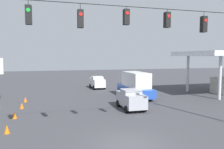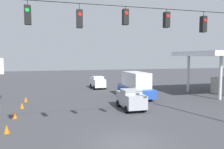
{
  "view_description": "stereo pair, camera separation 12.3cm",
  "coord_description": "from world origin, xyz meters",
  "px_view_note": "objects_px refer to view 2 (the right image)",
  "views": [
    {
      "loc": [
        4.35,
        11.59,
        5.05
      ],
      "look_at": [
        -1.37,
        -8.38,
        3.34
      ],
      "focal_mm": 35.0,
      "sensor_mm": 36.0,
      "label": 1
    },
    {
      "loc": [
        4.23,
        11.62,
        5.05
      ],
      "look_at": [
        -1.37,
        -8.38,
        3.34
      ],
      "focal_mm": 35.0,
      "sensor_mm": 36.0,
      "label": 2
    }
  ],
  "objects_px": {
    "sedan_white_oncoming_deep": "(98,82)",
    "traffic_cone_fourth": "(26,99)",
    "traffic_cone_second": "(15,115)",
    "sedan_silver_crossing_near": "(131,99)",
    "traffic_cone_nearest": "(7,129)",
    "overhead_signal_span": "(125,46)",
    "traffic_cone_third": "(22,106)",
    "box_truck_blue_oncoming_far": "(135,85)"
  },
  "relations": [
    {
      "from": "box_truck_blue_oncoming_far",
      "to": "traffic_cone_third",
      "type": "distance_m",
      "value": 13.25
    },
    {
      "from": "traffic_cone_nearest",
      "to": "traffic_cone_fourth",
      "type": "bearing_deg",
      "value": -90.57
    },
    {
      "from": "overhead_signal_span",
      "to": "traffic_cone_second",
      "type": "distance_m",
      "value": 11.29
    },
    {
      "from": "traffic_cone_nearest",
      "to": "sedan_white_oncoming_deep",
      "type": "bearing_deg",
      "value": -118.51
    },
    {
      "from": "sedan_white_oncoming_deep",
      "to": "traffic_cone_nearest",
      "type": "xyz_separation_m",
      "value": [
        10.05,
        18.51,
        -0.71
      ]
    },
    {
      "from": "traffic_cone_nearest",
      "to": "traffic_cone_fourth",
      "type": "height_order",
      "value": "same"
    },
    {
      "from": "overhead_signal_span",
      "to": "traffic_cone_fourth",
      "type": "xyz_separation_m",
      "value": [
        7.06,
        -13.59,
        -5.38
      ]
    },
    {
      "from": "box_truck_blue_oncoming_far",
      "to": "traffic_cone_second",
      "type": "relative_size",
      "value": 13.18
    },
    {
      "from": "sedan_white_oncoming_deep",
      "to": "traffic_cone_fourth",
      "type": "bearing_deg",
      "value": 39.16
    },
    {
      "from": "box_truck_blue_oncoming_far",
      "to": "traffic_cone_nearest",
      "type": "distance_m",
      "value": 16.36
    },
    {
      "from": "traffic_cone_nearest",
      "to": "traffic_cone_second",
      "type": "relative_size",
      "value": 1.0
    },
    {
      "from": "box_truck_blue_oncoming_far",
      "to": "traffic_cone_second",
      "type": "bearing_deg",
      "value": 25.35
    },
    {
      "from": "traffic_cone_fourth",
      "to": "traffic_cone_second",
      "type": "bearing_deg",
      "value": 88.7
    },
    {
      "from": "sedan_silver_crossing_near",
      "to": "traffic_cone_nearest",
      "type": "height_order",
      "value": "sedan_silver_crossing_near"
    },
    {
      "from": "overhead_signal_span",
      "to": "box_truck_blue_oncoming_far",
      "type": "xyz_separation_m",
      "value": [
        -5.86,
        -13.01,
        -4.13
      ]
    },
    {
      "from": "box_truck_blue_oncoming_far",
      "to": "sedan_white_oncoming_deep",
      "type": "distance_m",
      "value": 9.19
    },
    {
      "from": "overhead_signal_span",
      "to": "traffic_cone_third",
      "type": "relative_size",
      "value": 32.65
    },
    {
      "from": "sedan_silver_crossing_near",
      "to": "box_truck_blue_oncoming_far",
      "type": "relative_size",
      "value": 0.55
    },
    {
      "from": "sedan_silver_crossing_near",
      "to": "sedan_white_oncoming_deep",
      "type": "distance_m",
      "value": 14.39
    },
    {
      "from": "sedan_white_oncoming_deep",
      "to": "traffic_cone_second",
      "type": "xyz_separation_m",
      "value": [
        10.1,
        14.87,
        -0.71
      ]
    },
    {
      "from": "overhead_signal_span",
      "to": "box_truck_blue_oncoming_far",
      "type": "bearing_deg",
      "value": -114.24
    },
    {
      "from": "traffic_cone_nearest",
      "to": "traffic_cone_fourth",
      "type": "xyz_separation_m",
      "value": [
        -0.1,
        -10.4,
        0.0
      ]
    },
    {
      "from": "traffic_cone_third",
      "to": "traffic_cone_nearest",
      "type": "bearing_deg",
      "value": 89.18
    },
    {
      "from": "sedan_white_oncoming_deep",
      "to": "traffic_cone_fourth",
      "type": "distance_m",
      "value": 12.85
    },
    {
      "from": "box_truck_blue_oncoming_far",
      "to": "traffic_cone_second",
      "type": "height_order",
      "value": "box_truck_blue_oncoming_far"
    },
    {
      "from": "traffic_cone_nearest",
      "to": "traffic_cone_third",
      "type": "bearing_deg",
      "value": -90.82
    },
    {
      "from": "overhead_signal_span",
      "to": "traffic_cone_second",
      "type": "xyz_separation_m",
      "value": [
        7.21,
        -6.82,
        -5.38
      ]
    },
    {
      "from": "traffic_cone_nearest",
      "to": "traffic_cone_third",
      "type": "height_order",
      "value": "same"
    },
    {
      "from": "traffic_cone_third",
      "to": "traffic_cone_fourth",
      "type": "bearing_deg",
      "value": -90.02
    },
    {
      "from": "overhead_signal_span",
      "to": "traffic_cone_third",
      "type": "bearing_deg",
      "value": -55.64
    },
    {
      "from": "overhead_signal_span",
      "to": "traffic_cone_fourth",
      "type": "height_order",
      "value": "overhead_signal_span"
    },
    {
      "from": "overhead_signal_span",
      "to": "traffic_cone_nearest",
      "type": "bearing_deg",
      "value": -23.98
    },
    {
      "from": "box_truck_blue_oncoming_far",
      "to": "traffic_cone_fourth",
      "type": "bearing_deg",
      "value": -2.57
    },
    {
      "from": "overhead_signal_span",
      "to": "box_truck_blue_oncoming_far",
      "type": "height_order",
      "value": "overhead_signal_span"
    },
    {
      "from": "box_truck_blue_oncoming_far",
      "to": "traffic_cone_second",
      "type": "distance_m",
      "value": 14.52
    },
    {
      "from": "sedan_white_oncoming_deep",
      "to": "traffic_cone_fourth",
      "type": "xyz_separation_m",
      "value": [
        9.95,
        8.1,
        -0.71
      ]
    },
    {
      "from": "box_truck_blue_oncoming_far",
      "to": "traffic_cone_second",
      "type": "xyz_separation_m",
      "value": [
        13.07,
        6.19,
        -1.25
      ]
    },
    {
      "from": "overhead_signal_span",
      "to": "sedan_silver_crossing_near",
      "type": "relative_size",
      "value": 4.49
    },
    {
      "from": "sedan_white_oncoming_deep",
      "to": "traffic_cone_second",
      "type": "height_order",
      "value": "sedan_white_oncoming_deep"
    },
    {
      "from": "traffic_cone_third",
      "to": "sedan_silver_crossing_near",
      "type": "bearing_deg",
      "value": 163.44
    },
    {
      "from": "overhead_signal_span",
      "to": "sedan_silver_crossing_near",
      "type": "distance_m",
      "value": 9.21
    },
    {
      "from": "traffic_cone_nearest",
      "to": "traffic_cone_fourth",
      "type": "distance_m",
      "value": 10.41
    }
  ]
}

